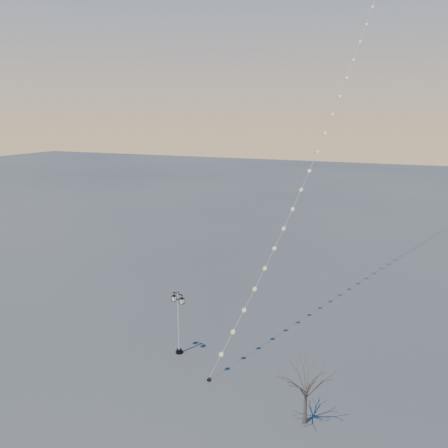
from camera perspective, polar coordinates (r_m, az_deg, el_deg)
The scene contains 4 objects.
ground at distance 31.76m, azimuth -5.04°, elevation -18.88°, with size 300.00×300.00×0.00m, color #414342.
street_lamp at distance 34.13m, azimuth -5.56°, elevation -11.49°, with size 1.17×0.63×4.74m.
bare_tree at distance 27.41m, azimuth 10.01°, elevation -18.38°, with size 2.24×2.24×3.71m.
kite_train at distance 42.63m, azimuth 13.27°, elevation 16.77°, with size 8.31×35.04×39.67m.
Camera 1 is at (13.02, -23.57, 16.84)m, focal length 37.52 mm.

